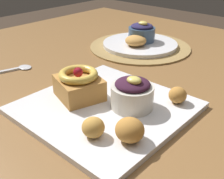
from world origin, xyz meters
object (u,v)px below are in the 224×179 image
back_ramekin (142,32)px  front_plate (105,108)px  fritter_back (130,130)px  cake_slice (79,84)px  back_pastry (136,41)px  fritter_front (93,127)px  fritter_middle (178,95)px  spoon (15,69)px  back_plate (140,44)px  berry_ramekin (132,94)px

back_ramekin → front_plate: bearing=-63.0°
front_plate → fritter_back: fritter_back is taller
cake_slice → fritter_back: bearing=-14.6°
cake_slice → back_pastry: (-0.12, 0.34, -0.01)m
fritter_front → fritter_middle: (0.05, 0.20, -0.00)m
spoon → front_plate: bearing=-71.4°
cake_slice → fritter_middle: bearing=35.6°
back_plate → cake_slice: bearing=-71.9°
front_plate → back_plate: back_plate is taller
fritter_back → spoon: 0.44m
front_plate → back_ramekin: 0.43m
fritter_front → fritter_middle: bearing=77.0°
back_ramekin → back_pastry: back_ramekin is taller
back_pastry → back_plate: bearing=103.6°
fritter_front → front_plate: bearing=122.2°
fritter_front → back_ramekin: (-0.25, 0.47, 0.02)m
fritter_middle → cake_slice: bearing=-144.4°
cake_slice → berry_ramekin: 0.12m
fritter_front → back_plate: 0.52m
front_plate → spoon: (-0.33, -0.01, -0.00)m
berry_ramekin → fritter_back: berry_ramekin is taller
spoon → cake_slice: bearing=-73.5°
front_plate → fritter_front: (0.06, -0.09, 0.02)m
front_plate → cake_slice: 0.08m
berry_ramekin → spoon: 0.37m
front_plate → fritter_back: size_ratio=6.17×
fritter_front → back_plate: (-0.25, 0.46, -0.02)m
fritter_front → back_plate: fritter_front is taller
front_plate → cake_slice: size_ratio=2.69×
cake_slice → fritter_front: 0.14m
fritter_front → fritter_back: (0.05, 0.03, 0.00)m
fritter_middle → berry_ramekin: bearing=-126.8°
cake_slice → back_plate: size_ratio=0.46×
berry_ramekin → back_plate: 0.41m
berry_ramekin → fritter_middle: (0.06, 0.08, -0.01)m
cake_slice → berry_ramekin: (0.11, 0.04, 0.00)m
front_plate → fritter_front: bearing=-57.8°
berry_ramekin → spoon: size_ratio=0.69×
back_plate → back_ramekin: size_ratio=2.78×
front_plate → fritter_back: (0.11, -0.06, 0.03)m
fritter_middle → spoon: fritter_middle is taller
cake_slice → back_ramekin: bearing=108.3°
cake_slice → back_plate: (-0.12, 0.38, -0.03)m
front_plate → fritter_front: fritter_front is taller
back_plate → berry_ramekin: bearing=-55.3°
cake_slice → fritter_middle: size_ratio=3.07×
cake_slice → spoon: cake_slice is taller
cake_slice → back_pastry: cake_slice is taller
front_plate → berry_ramekin: size_ratio=3.59×
fritter_middle → back_pastry: back_pastry is taller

